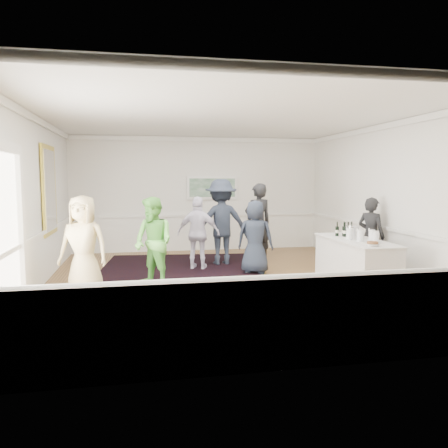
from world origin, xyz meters
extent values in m
plane|color=olive|center=(0.00, 0.00, 0.00)|extent=(8.00, 8.00, 0.00)
cube|color=white|center=(0.00, 0.00, 3.20)|extent=(7.00, 8.00, 0.02)
cube|color=white|center=(-3.50, 0.00, 1.60)|extent=(0.02, 8.00, 3.20)
cube|color=white|center=(3.50, 0.00, 1.60)|extent=(0.02, 8.00, 3.20)
cube|color=white|center=(0.00, 4.00, 1.60)|extent=(7.00, 0.02, 3.20)
cube|color=white|center=(0.00, -4.00, 1.60)|extent=(7.00, 0.02, 3.20)
cube|color=yellow|center=(-3.46, 1.30, 1.80)|extent=(0.04, 1.25, 1.85)
cube|color=white|center=(-3.43, 1.30, 1.80)|extent=(0.01, 1.05, 1.65)
cube|color=white|center=(-3.43, -1.08, 1.20)|extent=(0.10, 0.14, 2.40)
cube|color=white|center=(-3.43, -1.90, 2.48)|extent=(0.10, 1.78, 0.16)
cube|color=white|center=(-3.46, -1.90, 1.20)|extent=(0.02, 1.50, 2.40)
cube|color=white|center=(0.40, 3.95, 1.78)|extent=(1.44, 0.05, 0.66)
cube|color=#246137|center=(0.40, 3.92, 1.78)|extent=(1.30, 0.01, 0.52)
cube|color=black|center=(-0.81, 0.98, 0.01)|extent=(3.91, 4.89, 0.02)
cube|color=silver|center=(2.47, -0.58, 0.43)|extent=(0.76, 2.10, 0.86)
cube|color=silver|center=(2.47, -0.58, 0.86)|extent=(0.82, 2.16, 0.02)
imported|color=black|center=(3.20, 0.17, 0.82)|extent=(0.65, 0.72, 1.65)
imported|color=tan|center=(-2.59, -0.45, 0.88)|extent=(0.98, 0.77, 1.76)
imported|color=#69CB51|center=(-1.37, -0.06, 0.85)|extent=(1.03, 1.05, 1.70)
imported|color=white|center=(-0.34, 1.37, 0.82)|extent=(1.04, 0.70, 1.64)
imported|color=#202736|center=(0.27, 1.82, 1.01)|extent=(1.35, 0.83, 2.03)
imported|color=black|center=(1.18, 1.89, 0.96)|extent=(0.79, 0.62, 1.93)
imported|color=#202736|center=(0.81, 0.72, 0.79)|extent=(0.91, 0.76, 1.58)
cylinder|color=#76C044|center=(2.40, -0.86, 0.99)|extent=(0.12, 0.12, 0.24)
cylinder|color=#D13D48|center=(2.61, -0.91, 0.99)|extent=(0.12, 0.12, 0.24)
cylinder|color=#7CAB3D|center=(2.31, -0.61, 0.99)|extent=(0.12, 0.12, 0.24)
cylinder|color=silver|center=(2.57, -1.11, 0.99)|extent=(0.12, 0.12, 0.24)
cylinder|color=silver|center=(2.50, -0.36, 0.99)|extent=(0.26, 0.26, 0.25)
imported|color=white|center=(2.34, -1.41, 0.90)|extent=(0.24, 0.24, 0.06)
cylinder|color=brown|center=(2.34, -1.41, 0.93)|extent=(0.19, 0.19, 0.04)
camera|label=1|loc=(-1.59, -8.27, 2.05)|focal=35.00mm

